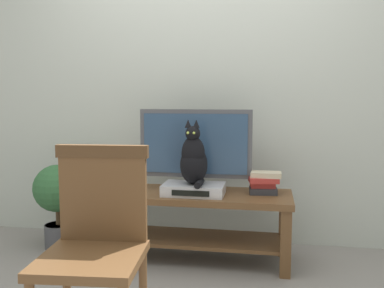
{
  "coord_description": "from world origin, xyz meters",
  "views": [
    {
      "loc": [
        0.5,
        -2.45,
        1.16
      ],
      "look_at": [
        -0.01,
        0.41,
        0.84
      ],
      "focal_mm": 39.78,
      "sensor_mm": 36.0,
      "label": 1
    }
  ],
  "objects": [
    {
      "name": "tv_stand",
      "position": [
        -0.01,
        0.46,
        0.35
      ],
      "size": [
        1.38,
        0.49,
        0.49
      ],
      "color": "brown",
      "rests_on": "ground"
    },
    {
      "name": "back_wall",
      "position": [
        0.0,
        0.99,
        1.4
      ],
      "size": [
        7.0,
        0.12,
        2.8
      ],
      "primitive_type": "cube",
      "color": "#B7BCB2",
      "rests_on": "ground"
    },
    {
      "name": "media_box",
      "position": [
        -0.0,
        0.4,
        0.53
      ],
      "size": [
        0.42,
        0.26,
        0.08
      ],
      "color": "#BCBCC1",
      "rests_on": "tv_stand"
    },
    {
      "name": "ground_plane",
      "position": [
        0.0,
        0.0,
        0.0
      ],
      "size": [
        12.0,
        12.0,
        0.0
      ],
      "primitive_type": "plane",
      "color": "gray"
    },
    {
      "name": "wooden_chair",
      "position": [
        -0.26,
        -0.68,
        0.54
      ],
      "size": [
        0.48,
        0.48,
        0.94
      ],
      "color": "brown",
      "rests_on": "ground"
    },
    {
      "name": "cat",
      "position": [
        -0.0,
        0.39,
        0.74
      ],
      "size": [
        0.19,
        0.28,
        0.45
      ],
      "color": "black",
      "rests_on": "media_box"
    },
    {
      "name": "potted_plant",
      "position": [
        -1.08,
        0.52,
        0.41
      ],
      "size": [
        0.36,
        0.36,
        0.65
      ],
      "color": "#47474C",
      "rests_on": "ground"
    },
    {
      "name": "book_stack",
      "position": [
        0.48,
        0.52,
        0.57
      ],
      "size": [
        0.24,
        0.19,
        0.15
      ],
      "color": "#2D2D33",
      "rests_on": "tv_stand"
    },
    {
      "name": "tv",
      "position": [
        -0.01,
        0.55,
        0.8
      ],
      "size": [
        0.81,
        0.2,
        0.59
      ],
      "color": "#4C4C51",
      "rests_on": "tv_stand"
    }
  ]
}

